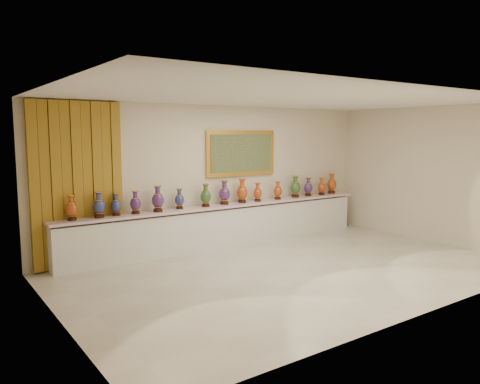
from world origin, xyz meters
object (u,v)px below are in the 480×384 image
(vase_2, at_px, (116,205))
(vase_0, at_px, (72,209))
(counter, at_px, (225,226))
(vase_1, at_px, (99,206))

(vase_2, bearing_deg, vase_0, -178.40)
(vase_0, height_order, vase_2, vase_0)
(counter, height_order, vase_1, vase_1)
(counter, bearing_deg, vase_0, -179.65)
(vase_0, xyz_separation_m, vase_2, (0.81, 0.02, -0.01))
(vase_1, relative_size, vase_2, 1.13)
(counter, distance_m, vase_0, 3.27)
(vase_0, relative_size, vase_2, 1.06)
(counter, distance_m, vase_2, 2.48)
(vase_0, distance_m, vase_1, 0.48)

